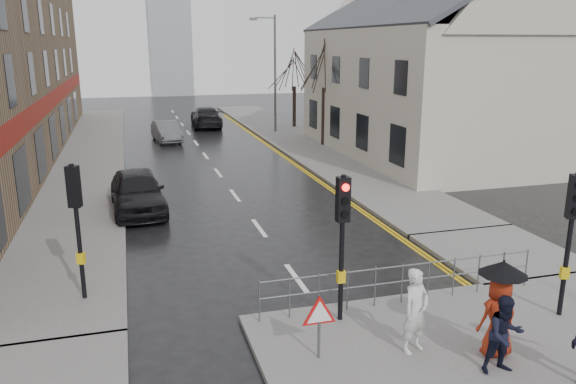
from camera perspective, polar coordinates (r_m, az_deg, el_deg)
ground at (r=13.08m, az=4.76°, el=-13.77°), size 120.00×120.00×0.00m
left_pavement at (r=34.35m, az=-19.67°, el=3.63°), size 4.00×44.00×0.14m
right_pavement at (r=37.77m, az=0.62°, el=5.45°), size 4.00×40.00×0.14m
pavement_bridge_right at (r=18.44m, az=20.67°, el=-5.74°), size 4.00×4.20×0.14m
building_right_cream at (r=32.98m, az=13.67°, el=11.90°), size 9.00×16.40×10.10m
church_tower at (r=72.97m, az=-12.06°, el=16.73°), size 5.00×5.00×18.00m
traffic_signal_near_left at (r=12.34m, az=5.56°, el=-3.14°), size 0.28×0.27×3.40m
traffic_signal_near_right at (r=14.01m, az=26.88°, el=-2.53°), size 0.34×0.33×3.40m
traffic_signal_far_left at (r=14.29m, az=-20.75°, el=-1.55°), size 0.34×0.33×3.40m
guard_railing_front at (r=13.94m, az=11.55°, el=-8.24°), size 7.14×0.04×1.00m
warning_sign at (r=11.35m, az=3.20°, el=-12.53°), size 0.80×0.07×1.35m
street_lamp at (r=40.00m, az=-1.58°, el=12.65°), size 1.83×0.25×8.00m
tree_near at (r=34.74m, az=3.72°, el=13.00°), size 2.40×2.40×6.58m
tree_far at (r=42.52m, az=0.65°, el=12.41°), size 2.40×2.40×5.64m
pedestrian_a at (r=11.86m, az=12.84°, el=-11.68°), size 0.76×0.63×1.79m
pedestrian_b at (r=11.69m, az=21.16°, el=-13.39°), size 0.79×0.64×1.56m
pedestrian_with_umbrella at (r=12.08m, az=20.70°, el=-10.65°), size 0.96×0.96×2.03m
car_parked at (r=22.10m, az=-15.07°, el=0.08°), size 2.16×4.85×1.62m
car_mid at (r=37.79m, az=-12.24°, el=6.03°), size 1.89×4.17×1.33m
car_far at (r=43.86m, az=-8.32°, el=7.55°), size 2.51×5.49×1.56m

